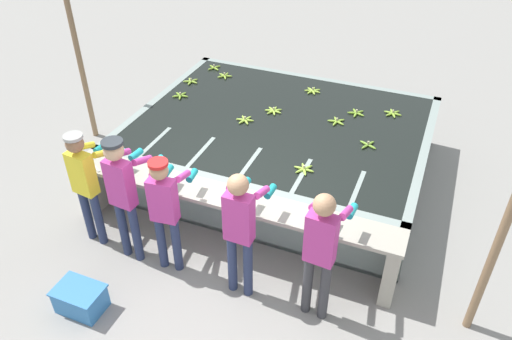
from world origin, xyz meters
The scene contains 25 objects.
ground_plane centered at (0.00, 0.00, 0.00)m, with size 80.00×80.00×0.00m, color gray.
wash_tank centered at (0.00, 2.16, 0.43)m, with size 4.36×3.45×0.88m.
work_ledge centered at (0.00, 0.23, 0.62)m, with size 4.36×0.45×0.88m.
worker_0 centered at (-1.68, -0.26, 1.00)m, with size 0.46×0.74×1.64m.
worker_1 centered at (-1.06, -0.34, 1.08)m, with size 0.45×0.74×1.75m.
worker_2 centered at (-0.52, -0.31, 0.97)m, with size 0.46×0.73×1.61m.
worker_3 centered at (0.45, -0.34, 1.03)m, with size 0.41×0.72×1.71m.
worker_4 centered at (1.36, -0.32, 1.04)m, with size 0.44×0.73×1.72m.
banana_bunch_floating_0 centered at (1.37, 1.99, 0.90)m, with size 0.27×0.27×0.08m.
banana_bunch_floating_1 centered at (-0.20, 2.41, 0.89)m, with size 0.28×0.28×0.08m.
banana_bunch_floating_2 centered at (-1.78, 3.51, 0.90)m, with size 0.26×0.26×0.08m.
banana_bunch_floating_3 centered at (0.72, 1.09, 0.89)m, with size 0.28×0.27×0.08m.
banana_bunch_floating_4 centered at (-1.80, 2.31, 0.89)m, with size 0.27×0.28×0.08m.
banana_bunch_floating_5 centered at (1.53, 3.04, 0.89)m, with size 0.28×0.27×0.08m.
banana_bunch_floating_6 centered at (-1.90, 2.85, 0.89)m, with size 0.28×0.27×0.08m.
banana_bunch_floating_7 centered at (1.01, 2.83, 0.89)m, with size 0.28×0.27×0.08m.
banana_bunch_floating_8 centered at (0.16, 3.30, 0.89)m, with size 0.28×0.28×0.08m.
banana_bunch_floating_9 centered at (-0.50, 1.98, 0.89)m, with size 0.28×0.28×0.08m.
banana_bunch_floating_10 centered at (-1.45, 3.27, 0.89)m, with size 0.28×0.27×0.08m.
banana_bunch_floating_11 centered at (0.79, 2.46, 0.89)m, with size 0.27×0.27×0.08m.
knife_0 centered at (-1.93, 0.16, 0.89)m, with size 0.32×0.20×0.02m.
knife_1 centered at (-0.85, 0.20, 0.89)m, with size 0.24×0.29×0.02m.
crate centered at (-1.13, -1.32, 0.16)m, with size 0.55×0.39×0.32m.
support_post_left centered at (-3.38, 1.90, 1.60)m, with size 0.09×0.09×3.20m.
support_post_right centered at (3.00, 0.13, 1.60)m, with size 0.09×0.09×3.20m.
Camera 1 is at (2.15, -4.04, 4.68)m, focal length 35.00 mm.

